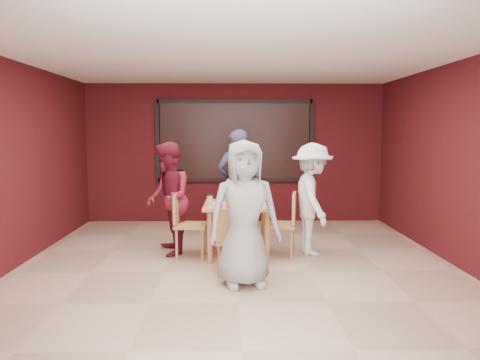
{
  "coord_description": "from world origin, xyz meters",
  "views": [
    {
      "loc": [
        -0.09,
        -6.02,
        1.85
      ],
      "look_at": [
        0.05,
        0.77,
        1.14
      ],
      "focal_mm": 35.0,
      "sensor_mm": 36.0,
      "label": 1
    }
  ],
  "objects_px": {
    "chair_back": "(234,212)",
    "chair_right": "(285,221)",
    "diner_back": "(237,184)",
    "diner_front": "(244,214)",
    "dining_table": "(238,210)",
    "chair_front": "(233,239)",
    "diner_left": "(168,198)",
    "diner_right": "(312,199)",
    "chair_left": "(186,221)"
  },
  "relations": [
    {
      "from": "chair_front",
      "to": "diner_front",
      "type": "distance_m",
      "value": 0.63
    },
    {
      "from": "chair_back",
      "to": "chair_left",
      "type": "distance_m",
      "value": 1.05
    },
    {
      "from": "chair_front",
      "to": "chair_back",
      "type": "xyz_separation_m",
      "value": [
        0.03,
        1.6,
        0.07
      ]
    },
    {
      "from": "diner_back",
      "to": "diner_left",
      "type": "xyz_separation_m",
      "value": [
        -1.05,
        -1.0,
        -0.09
      ]
    },
    {
      "from": "diner_back",
      "to": "diner_left",
      "type": "distance_m",
      "value": 1.45
    },
    {
      "from": "chair_back",
      "to": "diner_left",
      "type": "relative_size",
      "value": 0.56
    },
    {
      "from": "chair_left",
      "to": "diner_right",
      "type": "distance_m",
      "value": 1.91
    },
    {
      "from": "dining_table",
      "to": "diner_right",
      "type": "height_order",
      "value": "diner_right"
    },
    {
      "from": "chair_front",
      "to": "diner_left",
      "type": "height_order",
      "value": "diner_left"
    },
    {
      "from": "chair_left",
      "to": "diner_back",
      "type": "bearing_deg",
      "value": 56.56
    },
    {
      "from": "chair_front",
      "to": "diner_back",
      "type": "xyz_separation_m",
      "value": [
        0.08,
        2.0,
        0.48
      ]
    },
    {
      "from": "diner_right",
      "to": "chair_front",
      "type": "bearing_deg",
      "value": 125.25
    },
    {
      "from": "dining_table",
      "to": "diner_left",
      "type": "relative_size",
      "value": 0.6
    },
    {
      "from": "chair_back",
      "to": "chair_right",
      "type": "bearing_deg",
      "value": -45.75
    },
    {
      "from": "chair_back",
      "to": "chair_left",
      "type": "bearing_deg",
      "value": -133.55
    },
    {
      "from": "chair_right",
      "to": "diner_front",
      "type": "relative_size",
      "value": 0.54
    },
    {
      "from": "diner_front",
      "to": "chair_back",
      "type": "bearing_deg",
      "value": 80.96
    },
    {
      "from": "dining_table",
      "to": "diner_back",
      "type": "height_order",
      "value": "diner_back"
    },
    {
      "from": "diner_back",
      "to": "diner_left",
      "type": "height_order",
      "value": "diner_back"
    },
    {
      "from": "chair_front",
      "to": "diner_right",
      "type": "distance_m",
      "value": 1.59
    },
    {
      "from": "dining_table",
      "to": "chair_right",
      "type": "distance_m",
      "value": 0.71
    },
    {
      "from": "dining_table",
      "to": "chair_front",
      "type": "xyz_separation_m",
      "value": [
        -0.08,
        -0.86,
        -0.23
      ]
    },
    {
      "from": "chair_right",
      "to": "diner_front",
      "type": "xyz_separation_m",
      "value": [
        -0.64,
        -1.29,
        0.34
      ]
    },
    {
      "from": "chair_left",
      "to": "chair_right",
      "type": "height_order",
      "value": "chair_left"
    },
    {
      "from": "dining_table",
      "to": "chair_front",
      "type": "distance_m",
      "value": 0.89
    },
    {
      "from": "chair_right",
      "to": "diner_back",
      "type": "height_order",
      "value": "diner_back"
    },
    {
      "from": "diner_back",
      "to": "diner_front",
      "type": "bearing_deg",
      "value": 76.13
    },
    {
      "from": "diner_back",
      "to": "diner_left",
      "type": "relative_size",
      "value": 1.11
    },
    {
      "from": "dining_table",
      "to": "chair_left",
      "type": "distance_m",
      "value": 0.79
    },
    {
      "from": "chair_front",
      "to": "diner_front",
      "type": "bearing_deg",
      "value": -73.58
    },
    {
      "from": "chair_back",
      "to": "diner_front",
      "type": "distance_m",
      "value": 2.09
    },
    {
      "from": "chair_back",
      "to": "diner_right",
      "type": "distance_m",
      "value": 1.35
    },
    {
      "from": "chair_front",
      "to": "chair_back",
      "type": "relative_size",
      "value": 0.87
    },
    {
      "from": "chair_front",
      "to": "diner_left",
      "type": "bearing_deg",
      "value": 133.94
    },
    {
      "from": "chair_right",
      "to": "chair_left",
      "type": "bearing_deg",
      "value": 179.72
    },
    {
      "from": "diner_left",
      "to": "diner_right",
      "type": "distance_m",
      "value": 2.16
    },
    {
      "from": "chair_left",
      "to": "diner_left",
      "type": "xyz_separation_m",
      "value": [
        -0.28,
        0.16,
        0.31
      ]
    },
    {
      "from": "chair_front",
      "to": "diner_left",
      "type": "xyz_separation_m",
      "value": [
        -0.97,
        1.0,
        0.38
      ]
    },
    {
      "from": "diner_back",
      "to": "chair_back",
      "type": "bearing_deg",
      "value": 68.06
    },
    {
      "from": "diner_front",
      "to": "diner_left",
      "type": "bearing_deg",
      "value": 115.06
    },
    {
      "from": "diner_left",
      "to": "diner_right",
      "type": "bearing_deg",
      "value": 76.74
    },
    {
      "from": "chair_front",
      "to": "diner_right",
      "type": "height_order",
      "value": "diner_right"
    },
    {
      "from": "chair_front",
      "to": "diner_back",
      "type": "distance_m",
      "value": 2.06
    },
    {
      "from": "diner_front",
      "to": "chair_front",
      "type": "bearing_deg",
      "value": 94.51
    },
    {
      "from": "chair_back",
      "to": "chair_front",
      "type": "bearing_deg",
      "value": -91.16
    },
    {
      "from": "dining_table",
      "to": "diner_front",
      "type": "distance_m",
      "value": 1.33
    },
    {
      "from": "dining_table",
      "to": "diner_front",
      "type": "xyz_separation_m",
      "value": [
        0.05,
        -1.32,
        0.19
      ]
    },
    {
      "from": "dining_table",
      "to": "chair_right",
      "type": "bearing_deg",
      "value": -1.86
    },
    {
      "from": "chair_right",
      "to": "diner_left",
      "type": "distance_m",
      "value": 1.78
    },
    {
      "from": "dining_table",
      "to": "chair_front",
      "type": "relative_size",
      "value": 1.23
    }
  ]
}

